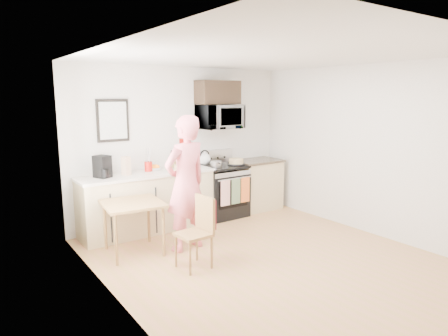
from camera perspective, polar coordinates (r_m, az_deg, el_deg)
floor at (r=5.39m, az=6.54°, el=-12.94°), size 4.60×4.60×0.00m
back_wall at (r=6.89m, az=-6.04°, el=3.38°), size 4.00×0.04×2.60m
left_wall at (r=4.00m, az=-15.06°, el=-1.90°), size 0.04×4.60×2.60m
right_wall at (r=6.52m, az=20.06°, el=2.43°), size 0.04×4.60×2.60m
ceiling at (r=4.98m, az=7.17°, el=15.74°), size 4.00×4.60×0.04m
window at (r=4.72m, az=-18.15°, el=2.84°), size 0.06×1.40×1.50m
cabinet_left at (r=6.44m, az=-10.84°, el=-4.95°), size 2.10×0.60×0.90m
countertop_left at (r=6.33m, az=-10.99°, el=-0.84°), size 2.14×0.64×0.04m
cabinet_right at (r=7.59m, az=4.67°, el=-2.48°), size 0.84×0.60×0.90m
countertop_right at (r=7.50m, az=4.73°, el=1.03°), size 0.88×0.64×0.04m
range at (r=7.10m, az=-0.18°, el=-3.44°), size 0.76×0.70×1.16m
microwave at (r=7.00m, az=-0.68°, el=7.32°), size 0.76×0.51×0.42m
upper_cabinet at (r=7.02m, az=-0.90°, el=10.75°), size 0.76×0.35×0.40m
wall_art at (r=6.34m, az=-15.60°, el=6.55°), size 0.50×0.04×0.65m
wall_trivet at (r=6.90m, az=-5.62°, el=3.40°), size 0.20×0.02×0.20m
person at (r=5.49m, az=-5.46°, el=-2.23°), size 0.75×0.56×1.87m
dining_table at (r=5.53m, az=-12.90°, el=-5.62°), size 0.76×0.76×0.71m
chair at (r=5.02m, az=-3.21°, el=-7.62°), size 0.44×0.40×0.89m
knife_block at (r=6.75m, az=-7.33°, el=0.96°), size 0.11×0.14×0.19m
utensil_crock at (r=6.42m, az=-10.78°, el=0.84°), size 0.12×0.12×0.37m
fruit_bowl at (r=6.51m, az=-9.82°, el=0.01°), size 0.22×0.22×0.10m
milk_carton at (r=6.19m, az=-13.81°, el=0.30°), size 0.13×0.13×0.28m
coffee_maker at (r=6.08m, az=-16.96°, el=0.10°), size 0.25×0.30×0.32m
bread_bag at (r=6.36m, az=-5.71°, el=0.02°), size 0.32×0.20×0.11m
cake at (r=7.05m, az=1.75°, el=0.91°), size 0.31×0.31×0.10m
kettle at (r=6.97m, az=-2.78°, el=1.34°), size 0.21×0.21×0.27m
pot at (r=6.80m, az=-1.10°, el=0.57°), size 0.20×0.32×0.10m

